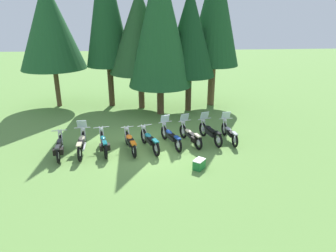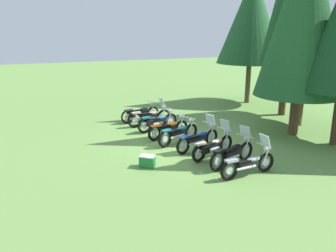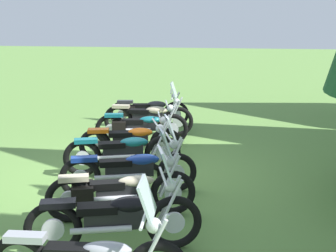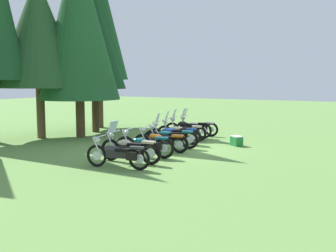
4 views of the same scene
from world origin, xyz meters
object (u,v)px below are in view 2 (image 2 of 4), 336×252
(motorcycle_4, at_px, (179,133))
(motorcycle_5, at_px, (199,139))
(motorcycle_2, at_px, (157,122))
(motorcycle_8, at_px, (249,163))
(motorcycle_1, at_px, (150,116))
(motorcycle_6, at_px, (213,146))
(motorcycle_7, at_px, (233,153))
(pine_tree_3, at_px, (305,8))
(pine_tree_0, at_px, (252,18))
(motorcycle_3, at_px, (169,128))
(picnic_cooler, at_px, (147,161))
(pine_tree_2, at_px, (308,23))
(motorcycle_0, at_px, (140,113))

(motorcycle_4, bearing_deg, motorcycle_5, -88.25)
(motorcycle_2, relative_size, motorcycle_8, 0.99)
(motorcycle_1, relative_size, motorcycle_6, 1.08)
(motorcycle_1, height_order, motorcycle_7, motorcycle_1)
(motorcycle_4, height_order, pine_tree_3, pine_tree_3)
(motorcycle_5, relative_size, pine_tree_0, 0.28)
(motorcycle_1, distance_m, motorcycle_4, 3.12)
(motorcycle_2, xyz_separation_m, pine_tree_0, (-3.94, 7.91, 4.89))
(motorcycle_3, height_order, motorcycle_6, motorcycle_6)
(motorcycle_5, bearing_deg, motorcycle_2, 81.39)
(motorcycle_2, relative_size, picnic_cooler, 3.50)
(motorcycle_7, height_order, pine_tree_3, pine_tree_3)
(motorcycle_2, bearing_deg, motorcycle_3, -98.69)
(motorcycle_4, bearing_deg, motorcycle_7, -96.57)
(motorcycle_1, xyz_separation_m, picnic_cooler, (5.10, -1.97, -0.28))
(motorcycle_1, xyz_separation_m, motorcycle_7, (6.16, 0.89, -0.01))
(motorcycle_6, height_order, pine_tree_2, pine_tree_2)
(motorcycle_5, bearing_deg, motorcycle_6, -104.75)
(pine_tree_0, xyz_separation_m, pine_tree_2, (5.71, -0.91, -0.36))
(motorcycle_2, distance_m, pine_tree_2, 8.52)
(pine_tree_0, height_order, picnic_cooler, pine_tree_0)
(motorcycle_7, distance_m, motorcycle_8, 0.98)
(motorcycle_4, bearing_deg, motorcycle_1, 72.87)
(motorcycle_6, xyz_separation_m, picnic_cooler, (-0.04, -2.61, -0.24))
(motorcycle_5, height_order, motorcycle_8, motorcycle_5)
(motorcycle_8, bearing_deg, motorcycle_4, 95.34)
(motorcycle_1, bearing_deg, motorcycle_5, -85.36)
(pine_tree_3, bearing_deg, motorcycle_2, -117.87)
(motorcycle_1, relative_size, motorcycle_4, 1.07)
(pine_tree_0, bearing_deg, picnic_cooler, -50.78)
(motorcycle_8, bearing_deg, motorcycle_2, 93.42)
(motorcycle_4, distance_m, motorcycle_7, 3.13)
(pine_tree_2, bearing_deg, motorcycle_6, -69.41)
(motorcycle_5, distance_m, pine_tree_0, 11.31)
(motorcycle_3, bearing_deg, pine_tree_2, -18.53)
(pine_tree_0, xyz_separation_m, pine_tree_3, (6.91, -2.30, 0.23))
(motorcycle_8, bearing_deg, pine_tree_3, 29.20)
(motorcycle_7, xyz_separation_m, pine_tree_3, (-2.20, 4.71, 5.10))
(motorcycle_6, xyz_separation_m, pine_tree_0, (-8.09, 7.25, 4.90))
(motorcycle_3, height_order, picnic_cooler, motorcycle_3)
(motorcycle_2, distance_m, motorcycle_4, 2.13)
(motorcycle_5, distance_m, motorcycle_7, 2.04)
(pine_tree_0, relative_size, picnic_cooler, 12.93)
(motorcycle_5, height_order, pine_tree_3, pine_tree_3)
(picnic_cooler, bearing_deg, motorcycle_1, 158.91)
(motorcycle_6, relative_size, motorcycle_8, 0.98)
(motorcycle_0, relative_size, pine_tree_0, 0.27)
(pine_tree_3, bearing_deg, motorcycle_7, -64.97)
(pine_tree_3, bearing_deg, motorcycle_5, -87.86)
(motorcycle_6, bearing_deg, picnic_cooler, 159.49)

